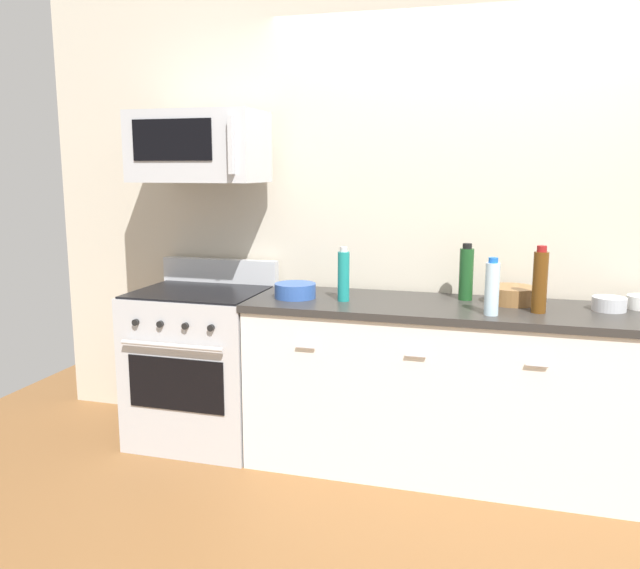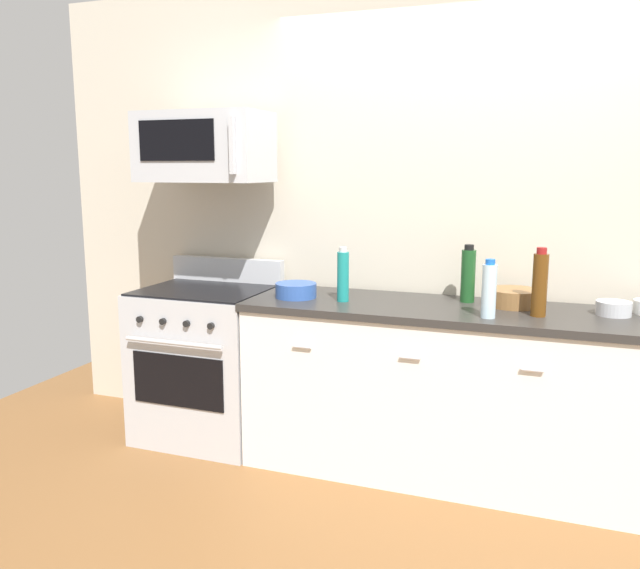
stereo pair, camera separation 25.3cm
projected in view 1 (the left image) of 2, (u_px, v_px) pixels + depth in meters
name	position (u px, v px, depth m)	size (l,w,h in m)	color
ground_plane	(472.00, 472.00, 3.54)	(6.66, 6.66, 0.00)	brown
back_wall	(486.00, 218.00, 3.69)	(5.55, 0.10, 2.70)	beige
counter_unit	(476.00, 391.00, 3.46)	(2.46, 0.66, 0.92)	silver
range_oven	(202.00, 364.00, 3.90)	(0.76, 0.69, 1.07)	#B7BABF
microwave	(199.00, 147.00, 3.72)	(0.74, 0.44, 0.40)	#B7BABF
bottle_sparkling_teal	(344.00, 275.00, 3.50)	(0.06, 0.06, 0.30)	#197F7A
bottle_wine_amber	(540.00, 281.00, 3.21)	(0.07, 0.07, 0.34)	#59330F
bottle_wine_green	(466.00, 273.00, 3.53)	(0.08, 0.08, 0.31)	#19471E
bottle_water_clear	(492.00, 288.00, 3.16)	(0.07, 0.07, 0.28)	silver
bowl_wooden_salad	(512.00, 294.00, 3.46)	(0.26, 0.26, 0.09)	brown
bowl_steel_prep	(609.00, 303.00, 3.28)	(0.17, 0.17, 0.07)	#B2B5BA
bowl_blue_mixing	(295.00, 290.00, 3.61)	(0.23, 0.23, 0.08)	#2D519E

